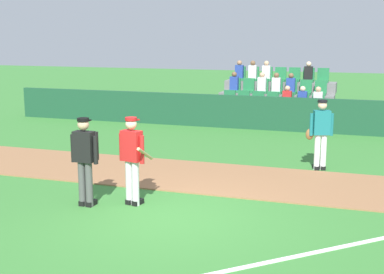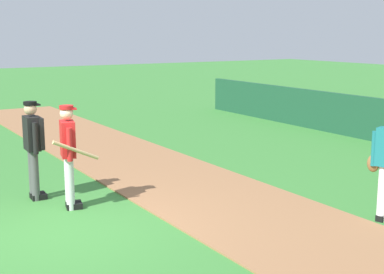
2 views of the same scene
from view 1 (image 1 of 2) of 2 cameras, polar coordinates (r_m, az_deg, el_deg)
ground_plane at (r=9.88m, az=-2.15°, el=-8.68°), size 80.00×80.00×0.00m
infield_dirt_path at (r=12.46m, az=2.44°, el=-4.41°), size 28.00×2.71×0.03m
foul_line_chalk at (r=8.86m, az=15.53°, el=-11.44°), size 8.83×8.28×0.01m
dugout_fence at (r=18.77m, az=8.10°, el=2.55°), size 20.00×0.16×1.19m
stadium_bleachers at (r=20.59m, az=9.04°, el=3.43°), size 4.45×2.95×2.30m
batter_red_jersey at (r=10.38m, az=-6.48°, el=-2.20°), size 0.61×0.80×1.76m
umpire_home_plate at (r=10.45m, az=-11.48°, el=-2.08°), size 0.59×0.31×1.76m
runner_teal_jersey at (r=13.39m, az=13.72°, el=0.53°), size 0.67×0.39×1.76m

